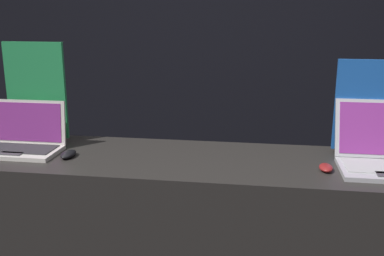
% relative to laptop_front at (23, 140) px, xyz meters
% --- Properties ---
extents(wall_back, '(8.00, 0.05, 2.80)m').
position_rel_laptop_front_xyz_m(wall_back, '(0.85, 1.78, 0.38)').
color(wall_back, black).
rests_on(wall_back, ground_plane).
extents(display_counter, '(2.17, 0.60, 0.96)m').
position_rel_laptop_front_xyz_m(display_counter, '(0.85, 0.01, -0.54)').
color(display_counter, '#282623').
rests_on(display_counter, ground_plane).
extents(laptop_front, '(0.39, 0.25, 0.24)m').
position_rel_laptop_front_xyz_m(laptop_front, '(0.00, 0.00, 0.00)').
color(laptop_front, silver).
rests_on(laptop_front, display_counter).
extents(mouse_front, '(0.06, 0.12, 0.03)m').
position_rel_laptop_front_xyz_m(mouse_front, '(0.26, -0.06, -0.04)').
color(mouse_front, black).
rests_on(mouse_front, display_counter).
extents(promo_stand_front, '(0.33, 0.07, 0.53)m').
position_rel_laptop_front_xyz_m(promo_stand_front, '(0.00, 0.18, 0.20)').
color(promo_stand_front, black).
rests_on(promo_stand_front, display_counter).
extents(laptop_back, '(0.38, 0.38, 0.28)m').
position_rel_laptop_front_xyz_m(laptop_back, '(1.71, 0.02, 0.01)').
color(laptop_back, '#B7B7BC').
rests_on(laptop_back, display_counter).
extents(mouse_back, '(0.06, 0.10, 0.03)m').
position_rel_laptop_front_xyz_m(mouse_back, '(1.46, -0.07, -0.04)').
color(mouse_back, maroon).
rests_on(mouse_back, display_counter).
extents(promo_stand_back, '(0.38, 0.07, 0.46)m').
position_rel_laptop_front_xyz_m(promo_stand_back, '(1.71, 0.20, 0.16)').
color(promo_stand_back, black).
rests_on(promo_stand_back, display_counter).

